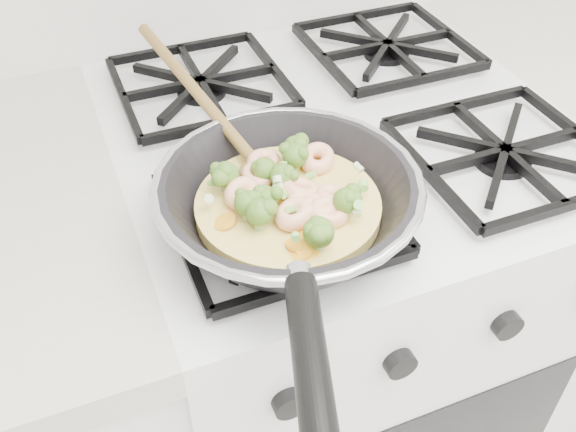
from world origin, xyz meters
name	(u,v)px	position (x,y,z in m)	size (l,w,h in m)	color
stove	(328,331)	(0.00, 1.70, 0.46)	(0.60, 0.60, 0.92)	white
skillet	(287,200)	(-0.15, 1.52, 0.96)	(0.28, 0.63, 0.09)	black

